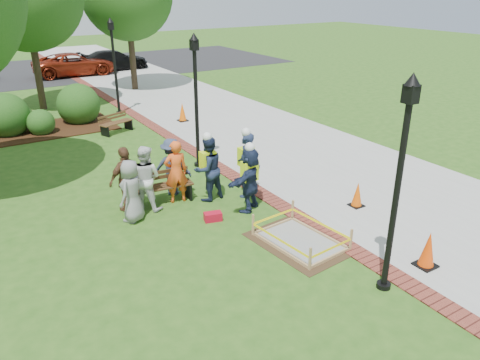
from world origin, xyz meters
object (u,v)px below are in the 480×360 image
hivis_worker_a (249,177)px  lamp_near (400,172)px  bench_near (164,193)px  hivis_worker_b (246,163)px  hivis_worker_c (208,167)px  cone_front (428,250)px  wet_concrete_pad (300,234)px

hivis_worker_a → lamp_near: bearing=-85.4°
bench_near → lamp_near: bearing=-70.7°
hivis_worker_b → hivis_worker_c: 1.07m
hivis_worker_a → hivis_worker_b: hivis_worker_b is taller
lamp_near → hivis_worker_c: bearing=99.9°
bench_near → hivis_worker_c: hivis_worker_c is taller
hivis_worker_c → cone_front: bearing=-67.2°
hivis_worker_a → hivis_worker_b: 0.89m
wet_concrete_pad → hivis_worker_a: (-0.04, 2.11, 0.70)m
wet_concrete_pad → hivis_worker_b: hivis_worker_b is taller
wet_concrete_pad → hivis_worker_b: bearing=83.0°
cone_front → lamp_near: (-1.33, -0.04, 2.08)m
wet_concrete_pad → cone_front: cone_front is taller
wet_concrete_pad → hivis_worker_a: size_ratio=1.30×
bench_near → lamp_near: 6.72m
hivis_worker_c → wet_concrete_pad: bearing=-78.5°
cone_front → lamp_near: bearing=-178.2°
hivis_worker_a → hivis_worker_c: bearing=118.4°
hivis_worker_b → lamp_near: bearing=-90.6°
bench_near → hivis_worker_a: (1.75, -1.61, 0.66)m
cone_front → hivis_worker_a: hivis_worker_a is taller
wet_concrete_pad → hivis_worker_c: bearing=101.5°
wet_concrete_pad → hivis_worker_c: (-0.66, 3.25, 0.73)m
cone_front → hivis_worker_b: 5.32m
wet_concrete_pad → lamp_near: (0.31, -2.26, 2.25)m
hivis_worker_a → hivis_worker_c: hivis_worker_c is taller
hivis_worker_b → wet_concrete_pad: bearing=-97.0°
cone_front → hivis_worker_c: size_ratio=0.43×
hivis_worker_b → hivis_worker_a: bearing=-116.8°
hivis_worker_a → hivis_worker_b: (0.40, 0.79, 0.06)m
lamp_near → hivis_worker_a: size_ratio=2.26×
bench_near → hivis_worker_a: size_ratio=0.87×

